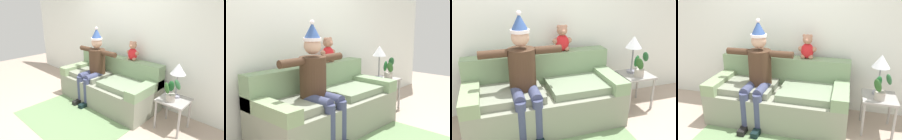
# 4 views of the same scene
# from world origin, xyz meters

# --- Properties ---
(back_wall) EXTENTS (7.00, 0.10, 2.70)m
(back_wall) POSITION_xyz_m (0.00, 1.55, 1.35)
(back_wall) COLOR white
(back_wall) RESTS_ON ground_plane
(couch) EXTENTS (2.08, 0.93, 0.92)m
(couch) POSITION_xyz_m (0.00, 1.01, 0.36)
(couch) COLOR gray
(couch) RESTS_ON ground_plane
(person_seated) EXTENTS (1.02, 0.77, 1.55)m
(person_seated) POSITION_xyz_m (-0.28, 0.84, 0.80)
(person_seated) COLOR #442D1E
(person_seated) RESTS_ON ground_plane
(teddy_bear) EXTENTS (0.29, 0.17, 0.38)m
(teddy_bear) POSITION_xyz_m (0.36, 1.30, 1.09)
(teddy_bear) COLOR red
(teddy_bear) RESTS_ON couch
(side_table) EXTENTS (0.46, 0.46, 0.53)m
(side_table) POSITION_xyz_m (1.45, 0.99, 0.44)
(side_table) COLOR #9E9B97
(side_table) RESTS_ON ground_plane
(table_lamp) EXTENTS (0.24, 0.24, 0.57)m
(table_lamp) POSITION_xyz_m (1.43, 1.08, 0.99)
(table_lamp) COLOR gray
(table_lamp) RESTS_ON side_table
(potted_plant) EXTENTS (0.28, 0.23, 0.41)m
(potted_plant) POSITION_xyz_m (1.43, 0.89, 0.71)
(potted_plant) COLOR #B4AAA0
(potted_plant) RESTS_ON side_table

